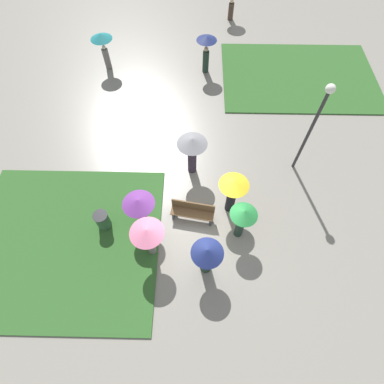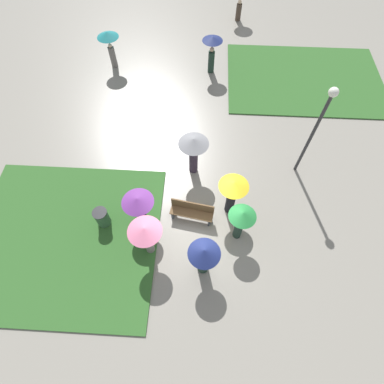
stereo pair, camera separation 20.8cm
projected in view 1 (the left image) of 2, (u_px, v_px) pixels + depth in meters
name	position (u px, v px, depth m)	size (l,w,h in m)	color
ground_plane	(203.00, 229.00, 11.26)	(90.00, 90.00, 0.00)	gray
lawn_patch_near	(66.00, 242.00, 10.97)	(6.85, 6.27, 0.06)	#2D5B26
lawn_patch_far	(299.00, 76.00, 15.77)	(7.99, 5.52, 0.06)	#2D5B26
park_bench	(193.00, 211.00, 11.14)	(1.66, 0.68, 0.90)	brown
lamp_post	(315.00, 120.00, 10.44)	(0.32, 0.32, 4.22)	#2D2D30
trash_bin	(103.00, 221.00, 10.97)	(0.53, 0.53, 0.85)	#335638
crowd_person_navy	(207.00, 256.00, 9.42)	(1.04, 1.04, 1.78)	#1E3328
crowd_person_pink	(148.00, 236.00, 9.60)	(1.13, 1.13, 1.87)	slate
crowd_person_grey	(192.00, 147.00, 11.40)	(1.17, 1.17, 1.97)	#2D2333
crowd_person_yellow	(233.00, 189.00, 10.53)	(1.07, 1.07, 1.93)	black
crowd_person_green	(243.00, 218.00, 10.04)	(0.94, 0.94, 1.81)	#1E3328
crowd_person_purple	(139.00, 207.00, 10.26)	(1.12, 1.12, 1.76)	black
lone_walker_far_path	(103.00, 43.00, 14.95)	(1.08, 1.08, 1.90)	slate
lone_walker_mid_plaza	(206.00, 48.00, 14.89)	(1.01, 1.01, 1.92)	#1E3328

